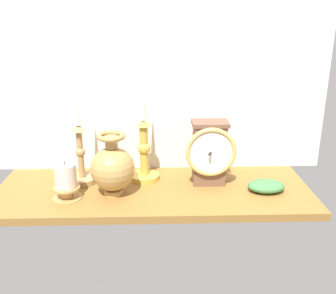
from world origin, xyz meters
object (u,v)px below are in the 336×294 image
pillar_candle_front (66,181)px  candlestick_tall_left (80,152)px  candlestick_tall_center (144,152)px  mantel_clock (209,152)px  brass_vase_bulbous (113,167)px

pillar_candle_front → candlestick_tall_left: bearing=78.2°
candlestick_tall_center → candlestick_tall_left: bearing=-175.5°
mantel_clock → candlestick_tall_left: bearing=176.7°
brass_vase_bulbous → pillar_candle_front: brass_vase_bulbous is taller
candlestick_tall_center → brass_vase_bulbous: 14.16cm
candlestick_tall_left → candlestick_tall_center: bearing=4.5°
candlestick_tall_center → brass_vase_bulbous: candlestick_tall_center is taller
mantel_clock → candlestick_tall_center: bearing=169.3°
mantel_clock → candlestick_tall_left: candlestick_tall_left is taller
mantel_clock → pillar_candle_front: bearing=-168.0°
candlestick_tall_left → brass_vase_bulbous: 14.59cm
candlestick_tall_center → brass_vase_bulbous: size_ratio=1.82×
mantel_clock → pillar_candle_front: mantel_clock is taller
pillar_candle_front → candlestick_tall_center: bearing=30.2°
candlestick_tall_center → pillar_candle_front: (-22.99, -13.36, -4.24)cm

